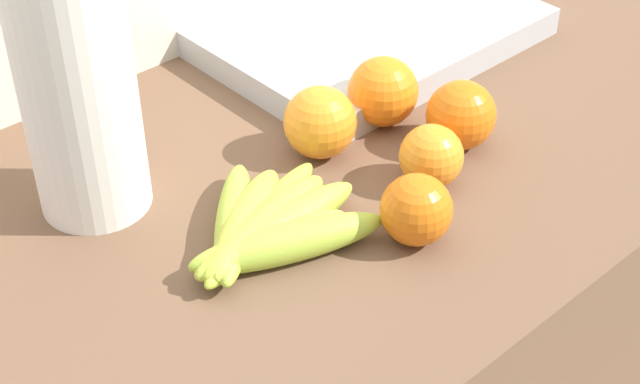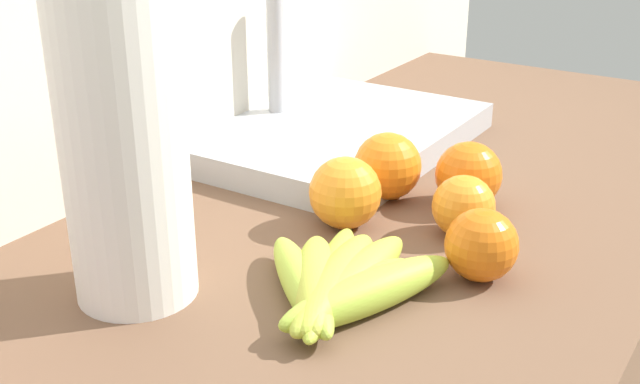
% 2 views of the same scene
% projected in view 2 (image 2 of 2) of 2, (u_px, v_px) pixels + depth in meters
% --- Properties ---
extents(wall_back, '(2.01, 0.06, 1.30)m').
position_uv_depth(wall_back, '(159.00, 299.00, 1.14)').
color(wall_back, silver).
rests_on(wall_back, ground).
extents(banana_bunch, '(0.21, 0.20, 0.04)m').
position_uv_depth(banana_bunch, '(338.00, 285.00, 0.74)').
color(banana_bunch, '#AACB3F').
rests_on(banana_bunch, counter).
extents(orange_far_right, '(0.07, 0.07, 0.07)m').
position_uv_depth(orange_far_right, '(464.00, 206.00, 0.86)').
color(orange_far_right, orange).
rests_on(orange_far_right, counter).
extents(orange_back_right, '(0.08, 0.08, 0.08)m').
position_uv_depth(orange_back_right, '(388.00, 166.00, 0.95)').
color(orange_back_right, orange).
rests_on(orange_back_right, counter).
extents(orange_right, '(0.08, 0.08, 0.08)m').
position_uv_depth(orange_right, '(469.00, 175.00, 0.93)').
color(orange_right, orange).
rests_on(orange_right, counter).
extents(orange_center, '(0.08, 0.08, 0.08)m').
position_uv_depth(orange_center, '(345.00, 193.00, 0.88)').
color(orange_center, orange).
rests_on(orange_center, counter).
extents(orange_front, '(0.07, 0.07, 0.07)m').
position_uv_depth(orange_front, '(481.00, 245.00, 0.77)').
color(orange_front, orange).
rests_on(orange_front, counter).
extents(paper_towel_roll, '(0.11, 0.11, 0.32)m').
position_uv_depth(paper_towel_roll, '(124.00, 151.00, 0.71)').
color(paper_towel_roll, white).
rests_on(paper_towel_roll, counter).
extents(sink_basin, '(0.41, 0.30, 0.20)m').
position_uv_depth(sink_basin, '(336.00, 133.00, 1.13)').
color(sink_basin, '#B7BABF').
rests_on(sink_basin, counter).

